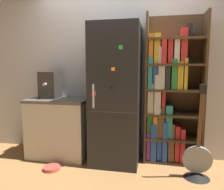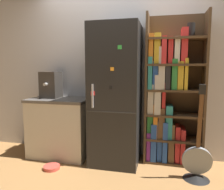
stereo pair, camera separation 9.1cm
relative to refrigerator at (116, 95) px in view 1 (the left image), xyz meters
The scene contains 8 objects.
ground_plane 0.95m from the refrigerator, 89.98° to the right, with size 16.00×16.00×0.00m, color #A87542.
wall_back 0.50m from the refrigerator, 89.99° to the left, with size 8.00×0.05×2.60m.
refrigerator is the anchor object (origin of this frame).
bookshelf 0.72m from the refrigerator, 13.98° to the left, with size 0.78×0.34×2.04m.
kitchen_counter 1.00m from the refrigerator, behind, with size 0.88×0.60×0.87m.
espresso_machine 1.02m from the refrigerator, behind, with size 0.26×0.32×0.39m.
guitar 1.33m from the refrigerator, 15.20° to the right, with size 0.34×0.31×1.14m.
pet_bowl 1.27m from the refrigerator, 150.35° to the right, with size 0.22×0.22×0.05m.
Camera 1 is at (0.54, -2.80, 1.32)m, focal length 35.00 mm.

